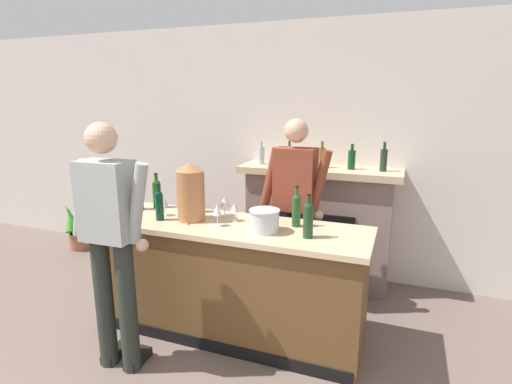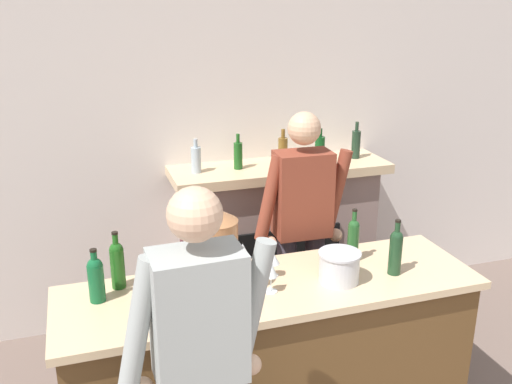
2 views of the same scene
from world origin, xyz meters
TOP-DOWN VIEW (x-y plane):
  - wall_back_panel at (0.00, 4.11)m, footprint 12.00×0.07m
  - bar_counter at (-0.13, 2.59)m, footprint 2.32×0.69m
  - fireplace_stone at (0.36, 3.85)m, footprint 1.65×0.52m
  - person_customer at (-0.69, 1.89)m, footprint 0.66×0.31m
  - person_bartender at (0.28, 3.18)m, footprint 0.66×0.31m
  - copper_dispenser at (-0.44, 2.59)m, footprint 0.23×0.27m
  - ice_bucket_steel at (0.23, 2.51)m, footprint 0.23×0.23m
  - wine_bottle_merlot_tall at (-0.55, 2.80)m, footprint 0.08×0.08m
  - wine_bottle_port_short at (-0.69, 2.49)m, footprint 0.07×0.07m
  - wine_bottle_burgundy_dark at (-0.93, 2.82)m, footprint 0.08×0.08m
  - wine_bottle_cabernet_heavy at (0.42, 2.73)m, footprint 0.07×0.07m
  - wine_bottle_riesling_slim at (-1.05, 2.70)m, footprint 0.08×0.08m
  - wine_bottle_chardonnay_pale at (0.57, 2.50)m, footprint 0.07×0.07m
  - wine_glass_front_right at (-0.10, 2.68)m, footprint 0.07×0.07m
  - wine_glass_mid_counter at (-0.17, 2.51)m, footprint 0.07×0.07m
  - wine_glass_by_dispenser at (-0.72, 2.61)m, footprint 0.08×0.08m
  - wine_glass_front_left at (-0.24, 2.80)m, footprint 0.09×0.09m

SIDE VIEW (x-z plane):
  - bar_counter at x=-0.13m, z-range 0.00..0.97m
  - fireplace_stone at x=0.36m, z-range -0.13..1.41m
  - person_bartender at x=0.28m, z-range 0.10..1.89m
  - person_customer at x=-0.69m, z-range 0.10..1.91m
  - ice_bucket_steel at x=0.23m, z-range 0.97..1.14m
  - wine_glass_front_right at x=-0.10m, z-range 1.00..1.15m
  - wine_glass_by_dispenser at x=-0.72m, z-range 1.00..1.16m
  - wine_glass_front_left at x=-0.24m, z-range 1.00..1.17m
  - wine_glass_mid_counter at x=-0.17m, z-range 1.01..1.19m
  - wine_bottle_riesling_slim at x=-1.05m, z-range 0.96..1.25m
  - wine_bottle_port_short at x=-0.69m, z-range 0.95..1.26m
  - wine_bottle_cabernet_heavy at x=0.42m, z-range 0.95..1.28m
  - wine_bottle_burgundy_dark at x=-0.93m, z-range 0.95..1.28m
  - wine_bottle_chardonnay_pale at x=0.57m, z-range 0.95..1.28m
  - wine_bottle_merlot_tall at x=-0.55m, z-range 0.95..1.30m
  - copper_dispenser at x=-0.44m, z-range 0.97..1.45m
  - wall_back_panel at x=0.00m, z-range 0.00..2.75m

